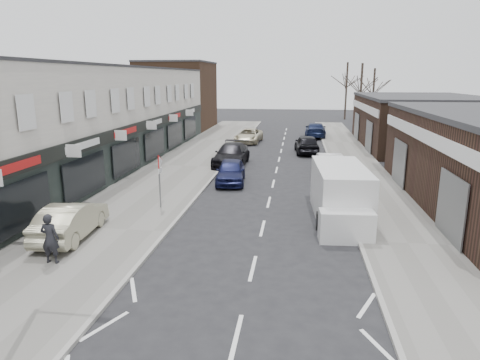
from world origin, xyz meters
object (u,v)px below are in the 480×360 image
(pedestrian, at_px, (50,239))
(parked_car_left_b, at_px, (231,155))
(white_van, at_px, (340,195))
(parked_car_right_c, at_px, (315,130))
(warning_sign, at_px, (160,166))
(sedan_on_pavement, at_px, (71,220))
(parked_car_left_a, at_px, (231,171))
(parked_car_right_a, at_px, (329,164))
(parked_car_right_b, at_px, (307,144))
(parked_car_left_c, at_px, (249,136))

(pedestrian, distance_m, parked_car_left_b, 18.28)
(white_van, bearing_deg, parked_car_right_c, 86.79)
(warning_sign, bearing_deg, parked_car_left_b, 81.08)
(warning_sign, bearing_deg, sedan_on_pavement, -118.05)
(parked_car_left_b, relative_size, parked_car_right_c, 1.02)
(pedestrian, xyz_separation_m, parked_car_left_a, (4.29, 12.60, -0.28))
(warning_sign, distance_m, white_van, 8.63)
(warning_sign, xyz_separation_m, parked_car_right_a, (8.66, 9.02, -1.46))
(sedan_on_pavement, distance_m, parked_car_right_a, 17.29)
(white_van, height_order, sedan_on_pavement, white_van)
(white_van, height_order, parked_car_right_c, white_van)
(parked_car_left_b, bearing_deg, sedan_on_pavement, -103.32)
(warning_sign, xyz_separation_m, sedan_on_pavement, (-2.31, -4.34, -1.37))
(sedan_on_pavement, xyz_separation_m, pedestrian, (0.57, -2.39, 0.18))
(parked_car_left_a, xyz_separation_m, parked_car_left_b, (-0.78, 5.34, 0.07))
(warning_sign, bearing_deg, parked_car_right_b, 66.68)
(white_van, height_order, parked_car_left_c, white_van)
(white_van, relative_size, parked_car_right_c, 1.18)
(parked_car_left_a, height_order, parked_car_left_c, parked_car_left_a)
(parked_car_left_c, height_order, parked_car_right_c, parked_car_right_c)
(sedan_on_pavement, distance_m, parked_car_right_b, 23.49)
(sedan_on_pavement, height_order, pedestrian, pedestrian)
(white_van, xyz_separation_m, parked_car_right_c, (-0.09, 27.67, -0.37))
(white_van, height_order, parked_car_right_b, white_van)
(sedan_on_pavement, relative_size, parked_car_left_c, 0.87)
(pedestrian, xyz_separation_m, parked_car_right_c, (10.21, 34.17, -0.23))
(white_van, relative_size, parked_car_left_a, 1.50)
(sedan_on_pavement, height_order, parked_car_right_b, parked_car_right_b)
(warning_sign, xyz_separation_m, parked_car_left_a, (2.54, 5.87, -1.48))
(parked_car_left_a, relative_size, parked_car_right_a, 0.94)
(parked_car_left_c, distance_m, parked_car_right_a, 15.11)
(parked_car_left_c, xyz_separation_m, parked_car_right_a, (6.90, -13.44, 0.05))
(white_van, bearing_deg, parked_car_left_b, 117.33)
(warning_sign, relative_size, white_van, 0.43)
(parked_car_left_b, bearing_deg, parked_car_left_c, 91.35)
(sedan_on_pavement, distance_m, parked_car_left_a, 11.30)
(parked_car_left_b, bearing_deg, parked_car_right_b, 47.67)
(warning_sign, xyz_separation_m, parked_car_right_c, (8.47, 27.44, -1.43))
(parked_car_left_b, height_order, parked_car_right_c, parked_car_left_b)
(warning_sign, xyz_separation_m, pedestrian, (-1.75, -6.73, -1.20))
(white_van, height_order, parked_car_right_a, white_van)
(white_van, bearing_deg, warning_sign, 175.06)
(warning_sign, height_order, parked_car_right_a, warning_sign)
(parked_car_left_a, xyz_separation_m, parked_car_left_c, (-0.78, 16.59, -0.03))
(parked_car_right_a, bearing_deg, parked_car_left_b, -21.38)
(parked_car_left_c, bearing_deg, parked_car_left_b, -86.13)
(white_van, relative_size, sedan_on_pavement, 1.47)
(parked_car_left_b, xyz_separation_m, parked_car_right_b, (5.60, 5.87, 0.00))
(warning_sign, xyz_separation_m, white_van, (8.56, -0.23, -1.06))
(parked_car_left_c, bearing_deg, white_van, -69.44)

